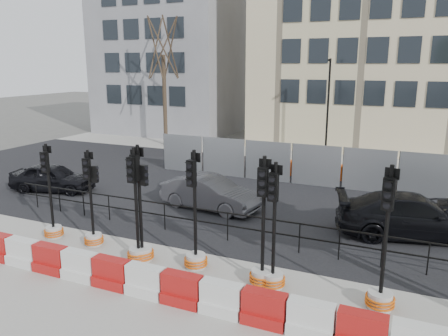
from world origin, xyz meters
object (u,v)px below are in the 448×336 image
at_px(traffic_signal_a, 52,219).
at_px(traffic_signal_h, 382,281).
at_px(car_c, 414,216).
at_px(car_a, 53,178).
at_px(traffic_signal_d, 141,234).

xyz_separation_m(traffic_signal_a, traffic_signal_h, (10.43, -0.20, 0.07)).
distance_m(traffic_signal_a, traffic_signal_h, 10.43).
bearing_deg(traffic_signal_h, car_c, 92.69).
relative_size(traffic_signal_h, car_c, 0.65).
bearing_deg(car_c, traffic_signal_h, 158.51).
height_order(traffic_signal_a, traffic_signal_h, traffic_signal_h).
height_order(traffic_signal_h, car_c, traffic_signal_h).
height_order(traffic_signal_h, car_a, traffic_signal_h).
bearing_deg(traffic_signal_d, car_c, 49.55).
xyz_separation_m(traffic_signal_a, car_c, (11.05, 4.96, 0.07)).
xyz_separation_m(traffic_signal_a, car_a, (-4.13, 4.18, -0.02)).
xyz_separation_m(traffic_signal_d, traffic_signal_h, (6.68, 0.09, -0.11)).
height_order(traffic_signal_d, traffic_signal_h, traffic_signal_h).
bearing_deg(car_c, traffic_signal_a, 99.54).
bearing_deg(traffic_signal_a, car_c, 12.28).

